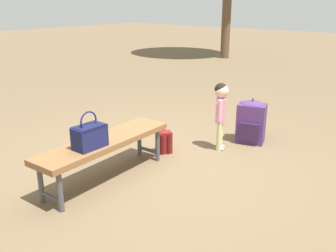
% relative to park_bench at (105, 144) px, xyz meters
% --- Properties ---
extents(ground_plane, '(40.00, 40.00, 0.00)m').
position_rel_park_bench_xyz_m(ground_plane, '(0.68, -0.20, -0.39)').
color(ground_plane, brown).
rests_on(ground_plane, ground).
extents(park_bench, '(1.62, 0.47, 0.45)m').
position_rel_park_bench_xyz_m(park_bench, '(0.00, 0.00, 0.00)').
color(park_bench, brown).
rests_on(park_bench, ground).
extents(handbag, '(0.32, 0.18, 0.37)m').
position_rel_park_bench_xyz_m(handbag, '(-0.24, -0.07, 0.18)').
color(handbag, '#191E4C').
rests_on(handbag, park_bench).
extents(child_standing, '(0.21, 0.17, 0.85)m').
position_rel_park_bench_xyz_m(child_standing, '(1.48, -0.48, 0.17)').
color(child_standing, '#CCCC8C').
rests_on(child_standing, ground).
extents(backpack_large, '(0.37, 0.42, 0.60)m').
position_rel_park_bench_xyz_m(backpack_large, '(1.96, -0.67, -0.09)').
color(backpack_large, '#4C2D66').
rests_on(backpack_large, ground).
extents(backpack_small, '(0.23, 0.22, 0.31)m').
position_rel_park_bench_xyz_m(backpack_small, '(0.95, -0.01, -0.24)').
color(backpack_small, maroon).
rests_on(backpack_small, ground).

